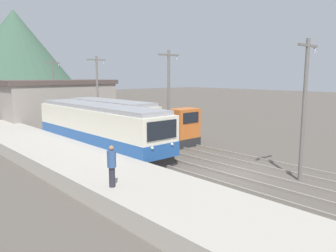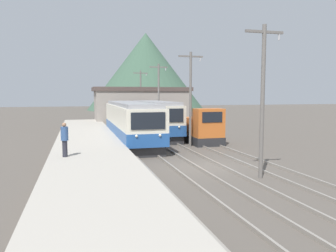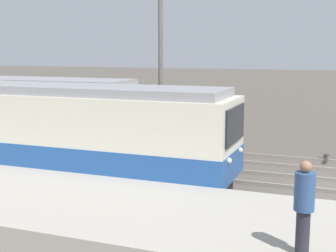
% 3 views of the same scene
% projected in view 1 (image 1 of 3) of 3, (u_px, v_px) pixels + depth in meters
% --- Properties ---
extents(ground_plane, '(200.00, 200.00, 0.00)m').
position_uv_depth(ground_plane, '(232.00, 174.00, 18.80)').
color(ground_plane, '#564F47').
extents(platform_left, '(4.50, 54.00, 0.84)m').
position_uv_depth(platform_left, '(147.00, 192.00, 14.58)').
color(platform_left, '#ADA599').
rests_on(platform_left, ground).
extents(track_left, '(1.54, 60.00, 0.14)m').
position_uv_depth(track_left, '(202.00, 182.00, 17.06)').
color(track_left, gray).
rests_on(track_left, ground).
extents(track_center, '(1.54, 60.00, 0.14)m').
position_uv_depth(track_center, '(234.00, 172.00, 18.92)').
color(track_center, gray).
rests_on(track_center, ground).
extents(track_right, '(1.54, 60.00, 0.14)m').
position_uv_depth(track_right, '(263.00, 163.00, 20.91)').
color(track_right, gray).
rests_on(track_right, ground).
extents(commuter_train_left, '(2.84, 14.48, 3.47)m').
position_uv_depth(commuter_train_left, '(99.00, 129.00, 24.35)').
color(commuter_train_left, '#28282B').
rests_on(commuter_train_left, ground).
extents(commuter_train_center, '(2.84, 10.62, 3.48)m').
position_uv_depth(commuter_train_center, '(110.00, 122.00, 28.31)').
color(commuter_train_center, '#28282B').
rests_on(commuter_train_center, ground).
extents(shunting_locomotive, '(2.40, 4.58, 3.00)m').
position_uv_depth(shunting_locomotive, '(173.00, 129.00, 26.87)').
color(shunting_locomotive, '#28282B').
rests_on(shunting_locomotive, ground).
extents(catenary_mast_near, '(2.00, 0.20, 7.43)m').
position_uv_depth(catenary_mast_near, '(304.00, 105.00, 16.99)').
color(catenary_mast_near, slate).
rests_on(catenary_mast_near, ground).
extents(catenary_mast_mid, '(2.00, 0.20, 7.43)m').
position_uv_depth(catenary_mast_mid, '(169.00, 96.00, 24.62)').
color(catenary_mast_mid, slate).
rests_on(catenary_mast_mid, ground).
extents(catenary_mast_far, '(2.00, 0.20, 7.43)m').
position_uv_depth(catenary_mast_far, '(98.00, 91.00, 32.25)').
color(catenary_mast_far, slate).
rests_on(catenary_mast_far, ground).
extents(catenary_mast_distant, '(2.00, 0.20, 7.43)m').
position_uv_depth(catenary_mast_distant, '(53.00, 88.00, 39.88)').
color(catenary_mast_distant, slate).
rests_on(catenary_mast_distant, ground).
extents(person_on_platform, '(0.38, 0.38, 1.82)m').
position_uv_depth(person_on_platform, '(112.00, 164.00, 13.92)').
color(person_on_platform, '#282833').
rests_on(person_on_platform, platform_left).
extents(station_building, '(12.60, 6.30, 5.06)m').
position_uv_depth(station_building, '(58.00, 102.00, 38.28)').
color(station_building, gray).
rests_on(station_building, ground).
extents(mountain_backdrop, '(31.56, 31.56, 20.59)m').
position_uv_depth(mountain_backdrop, '(16.00, 55.00, 76.48)').
color(mountain_backdrop, '#3D5B47').
rests_on(mountain_backdrop, ground).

